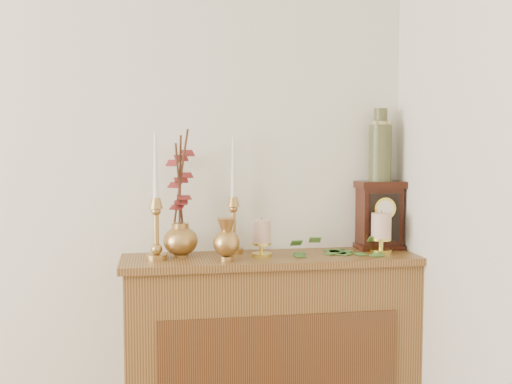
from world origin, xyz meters
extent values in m
cube|color=olive|center=(1.40, 2.10, 0.45)|extent=(1.20, 0.30, 0.90)
cube|color=olive|center=(1.40, 2.10, 0.92)|extent=(1.24, 0.34, 0.03)
cylinder|color=tan|center=(0.93, 2.09, 0.94)|extent=(0.08, 0.08, 0.02)
sphere|color=tan|center=(0.93, 2.09, 0.97)|extent=(0.05, 0.05, 0.05)
cylinder|color=tan|center=(0.93, 2.09, 1.05)|extent=(0.02, 0.02, 0.15)
sphere|color=tan|center=(0.93, 2.09, 1.12)|extent=(0.04, 0.04, 0.04)
cone|color=tan|center=(0.93, 2.09, 1.16)|extent=(0.05, 0.05, 0.04)
cone|color=white|center=(0.93, 2.09, 1.30)|extent=(0.02, 0.02, 0.26)
cylinder|color=tan|center=(1.25, 2.18, 0.94)|extent=(0.08, 0.08, 0.02)
sphere|color=tan|center=(1.25, 2.18, 0.97)|extent=(0.04, 0.04, 0.04)
cylinder|color=tan|center=(1.25, 2.18, 1.04)|extent=(0.02, 0.02, 0.14)
sphere|color=tan|center=(1.25, 2.18, 1.12)|extent=(0.04, 0.04, 0.04)
cone|color=tan|center=(1.25, 2.18, 1.15)|extent=(0.05, 0.05, 0.04)
cone|color=white|center=(1.25, 2.18, 1.29)|extent=(0.02, 0.02, 0.26)
cylinder|color=tan|center=(1.20, 2.01, 0.94)|extent=(0.05, 0.05, 0.02)
sphere|color=tan|center=(1.20, 2.01, 1.00)|extent=(0.11, 0.11, 0.11)
cone|color=tan|center=(1.20, 2.01, 1.07)|extent=(0.08, 0.08, 0.05)
cylinder|color=tan|center=(1.02, 2.13, 0.94)|extent=(0.06, 0.06, 0.01)
ellipsoid|color=tan|center=(1.02, 2.13, 1.00)|extent=(0.14, 0.14, 0.12)
cylinder|color=tan|center=(1.02, 2.13, 1.06)|extent=(0.07, 0.07, 0.03)
cylinder|color=#472819|center=(1.02, 2.14, 1.23)|extent=(0.04, 0.09, 0.34)
cylinder|color=#472819|center=(1.02, 2.14, 1.24)|extent=(0.02, 0.07, 0.37)
cylinder|color=#472819|center=(1.03, 2.14, 1.26)|extent=(0.06, 0.12, 0.39)
cylinder|color=#DCC94D|center=(1.35, 2.08, 0.94)|extent=(0.08, 0.08, 0.01)
cylinder|color=#DCC94D|center=(1.35, 2.08, 0.96)|extent=(0.02, 0.02, 0.04)
cylinder|color=#DCC94D|center=(1.35, 2.08, 0.98)|extent=(0.08, 0.08, 0.01)
cylinder|color=beige|center=(1.35, 2.08, 1.03)|extent=(0.07, 0.07, 0.09)
cylinder|color=#472819|center=(1.35, 2.08, 1.09)|extent=(0.00, 0.00, 0.01)
cylinder|color=#DCC94D|center=(1.86, 2.08, 0.94)|extent=(0.09, 0.09, 0.02)
cylinder|color=#DCC94D|center=(1.86, 2.08, 0.97)|extent=(0.02, 0.02, 0.04)
cylinder|color=#DCC94D|center=(1.86, 2.08, 0.99)|extent=(0.09, 0.09, 0.01)
cylinder|color=beige|center=(1.86, 2.08, 1.05)|extent=(0.08, 0.08, 0.10)
cylinder|color=#472819|center=(1.86, 2.08, 1.11)|extent=(0.00, 0.00, 0.01)
cube|color=#3B6D29|center=(1.67, 2.06, 0.93)|extent=(0.06, 0.06, 0.00)
cube|color=#3B6D29|center=(1.82, 2.01, 0.93)|extent=(0.06, 0.06, 0.00)
cube|color=#3B6D29|center=(1.87, 2.12, 0.93)|extent=(0.06, 0.07, 0.00)
cube|color=#3B6D29|center=(1.47, 2.00, 0.93)|extent=(0.06, 0.07, 0.00)
cube|color=#3B6D29|center=(1.50, 2.14, 0.93)|extent=(0.07, 0.06, 0.00)
cube|color=#3B6D29|center=(1.76, 2.08, 0.93)|extent=(0.06, 0.07, 0.00)
cube|color=#3B6D29|center=(1.47, 2.12, 0.93)|extent=(0.06, 0.07, 0.00)
cube|color=#3B6D29|center=(1.50, 2.15, 0.93)|extent=(0.06, 0.07, 0.00)
cube|color=#3B6D29|center=(1.71, 2.05, 0.93)|extent=(0.07, 0.06, 0.00)
cube|color=#3B6D29|center=(1.68, 2.01, 0.93)|extent=(0.06, 0.07, 0.00)
cube|color=#3B6D29|center=(1.49, 2.08, 0.93)|extent=(0.06, 0.07, 0.00)
cube|color=#3B6D29|center=(1.82, 2.12, 0.93)|extent=(0.06, 0.06, 0.00)
cube|color=#3B6D29|center=(1.60, 2.14, 0.93)|extent=(0.06, 0.07, 0.00)
cube|color=#3B6D29|center=(1.76, 2.16, 0.93)|extent=(0.05, 0.06, 0.00)
cube|color=#3B6D29|center=(1.55, 2.05, 0.93)|extent=(0.06, 0.06, 0.00)
cube|color=#3B6D29|center=(1.50, 2.09, 0.98)|extent=(0.06, 0.05, 0.03)
cube|color=#3B6D29|center=(1.56, 2.03, 1.00)|extent=(0.05, 0.04, 0.03)
cube|color=#3B6D29|center=(1.83, 2.08, 0.99)|extent=(0.05, 0.06, 0.03)
cube|color=black|center=(1.90, 2.19, 0.94)|extent=(0.20, 0.14, 0.02)
cube|color=black|center=(1.90, 2.19, 1.07)|extent=(0.18, 0.12, 0.26)
cube|color=black|center=(1.90, 2.19, 1.21)|extent=(0.20, 0.14, 0.03)
cube|color=black|center=(1.90, 2.13, 1.07)|extent=(0.14, 0.01, 0.21)
cylinder|color=gold|center=(1.90, 2.12, 1.11)|extent=(0.10, 0.01, 0.10)
cylinder|color=silver|center=(1.90, 2.12, 1.11)|extent=(0.07, 0.00, 0.07)
sphere|color=gold|center=(1.90, 2.13, 1.00)|extent=(0.03, 0.03, 0.03)
cylinder|color=#183127|center=(1.90, 2.19, 1.35)|extent=(0.10, 0.10, 0.25)
cylinder|color=#183127|center=(1.90, 2.19, 1.50)|extent=(0.06, 0.06, 0.08)
cylinder|color=tan|center=(1.90, 2.19, 1.48)|extent=(0.07, 0.07, 0.02)
camera|label=1|loc=(0.93, -0.30, 1.38)|focal=42.00mm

